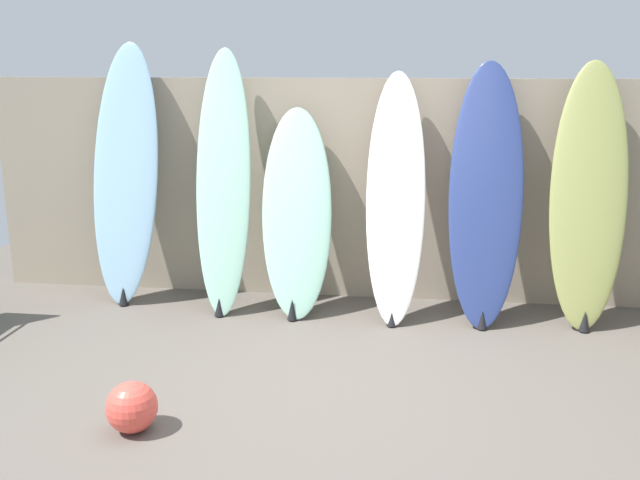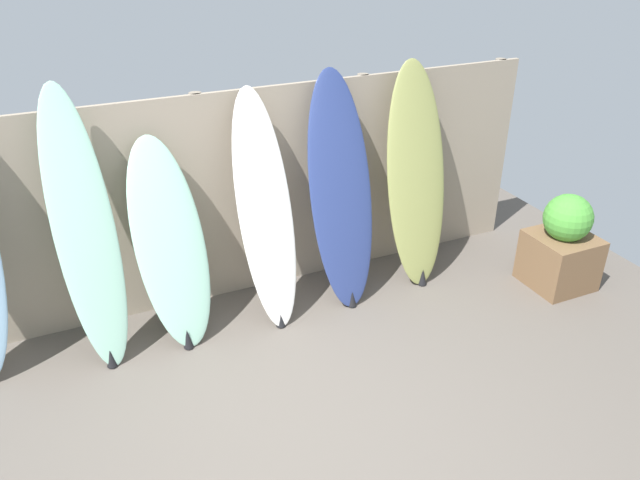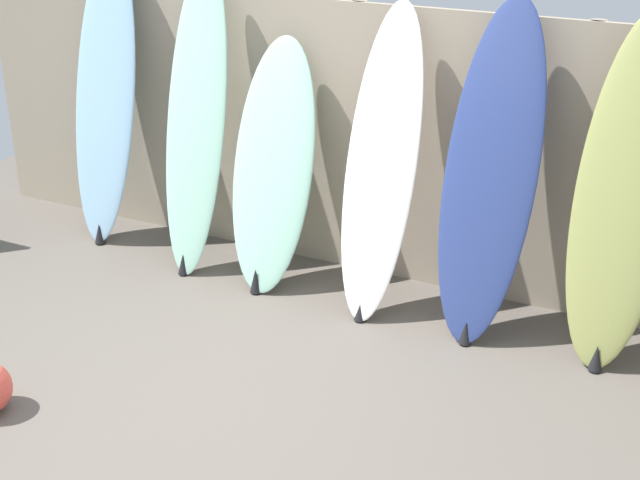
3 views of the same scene
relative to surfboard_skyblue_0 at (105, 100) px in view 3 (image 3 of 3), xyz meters
The scene contains 8 objects.
ground 2.70m from the surfboard_skyblue_0, 43.35° to the right, with size 7.68×7.68×0.00m, color #5B544C.
fence_back 1.84m from the surfboard_skyblue_0, ahead, with size 6.08×0.11×1.80m.
surfboard_skyblue_0 is the anchor object (origin of this frame).
surfboard_seafoam_1 0.85m from the surfboard_skyblue_0, ahead, with size 0.47×0.62×2.04m.
surfboard_seafoam_2 1.44m from the surfboard_skyblue_0, ahead, with size 0.61×0.69×1.59m.
surfboard_white_3 2.18m from the surfboard_skyblue_0, ahead, with size 0.46×0.65×1.87m.
surfboard_navy_4 2.84m from the surfboard_skyblue_0, ahead, with size 0.56×0.62×1.94m.
surfboard_olive_5 3.58m from the surfboard_skyblue_0, ahead, with size 0.59×0.60×1.95m.
Camera 3 is at (2.29, -3.08, 2.71)m, focal length 50.00 mm.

